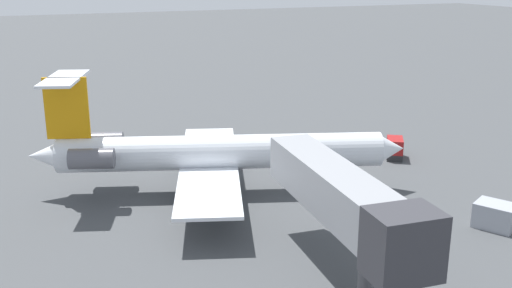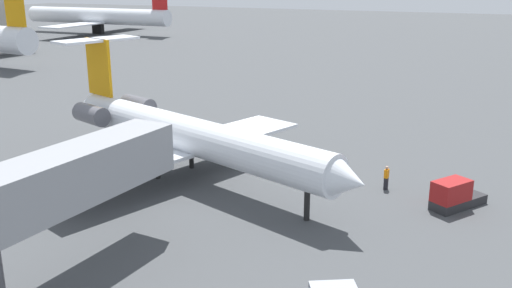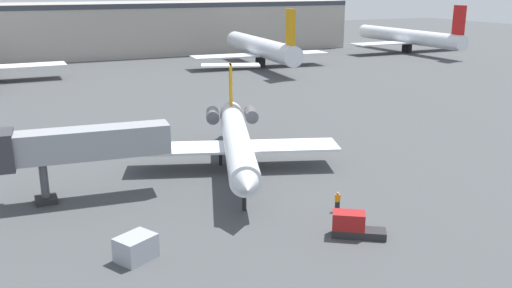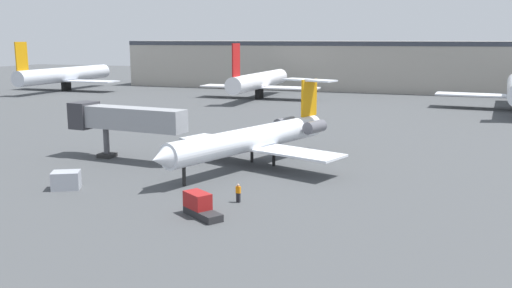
{
  "view_description": "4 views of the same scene",
  "coord_description": "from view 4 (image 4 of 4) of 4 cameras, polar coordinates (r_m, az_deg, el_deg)",
  "views": [
    {
      "loc": [
        -41.1,
        16.24,
        16.83
      ],
      "look_at": [
        -0.01,
        -1.63,
        3.55
      ],
      "focal_mm": 41.68,
      "sensor_mm": 36.0,
      "label": 1
    },
    {
      "loc": [
        -33.49,
        -18.32,
        14.19
      ],
      "look_at": [
        2.94,
        -2.41,
        2.28
      ],
      "focal_mm": 39.85,
      "sensor_mm": 36.0,
      "label": 2
    },
    {
      "loc": [
        -20.69,
        -48.21,
        18.28
      ],
      "look_at": [
        0.64,
        -1.96,
        3.58
      ],
      "focal_mm": 39.08,
      "sensor_mm": 36.0,
      "label": 3
    },
    {
      "loc": [
        20.68,
        -55.51,
        14.19
      ],
      "look_at": [
        0.32,
        1.8,
        2.57
      ],
      "focal_mm": 38.77,
      "sensor_mm": 36.0,
      "label": 4
    }
  ],
  "objects": [
    {
      "name": "ground_plane",
      "position": [
        60.93,
        -0.85,
        -2.7
      ],
      "size": [
        400.0,
        400.0,
        0.1
      ],
      "primitive_type": "cube",
      "color": "#424447"
    },
    {
      "name": "regional_jet",
      "position": [
        62.1,
        0.08,
        0.72
      ],
      "size": [
        21.17,
        28.05,
        9.21
      ],
      "color": "silver",
      "rests_on": "ground_plane"
    },
    {
      "name": "jet_bridge",
      "position": [
        67.36,
        -13.88,
        2.56
      ],
      "size": [
        15.49,
        4.32,
        6.6
      ],
      "color": "gray",
      "rests_on": "ground_plane"
    },
    {
      "name": "ground_crew_marshaller",
      "position": [
        48.73,
        -1.84,
        -5.07
      ],
      "size": [
        0.43,
        0.3,
        1.69
      ],
      "color": "black",
      "rests_on": "ground_plane"
    },
    {
      "name": "baggage_tug_lead",
      "position": [
        45.32,
        -5.82,
        -6.38
      ],
      "size": [
        4.11,
        3.38,
        1.9
      ],
      "color": "#262628",
      "rests_on": "ground_plane"
    },
    {
      "name": "cargo_container_uld",
      "position": [
        56.05,
        -19.0,
        -3.55
      ],
      "size": [
        3.18,
        2.93,
        1.71
      ],
      "color": "#999EA8",
      "rests_on": "ground_plane"
    },
    {
      "name": "terminal_building",
      "position": [
        160.93,
        12.27,
        7.93
      ],
      "size": [
        145.23,
        23.56,
        13.5
      ],
      "color": "#9E998E",
      "rests_on": "ground_plane"
    },
    {
      "name": "parked_airliner_west_end",
      "position": [
        162.37,
        -19.1,
        6.74
      ],
      "size": [
        30.9,
        36.74,
        13.43
      ],
      "color": "silver",
      "rests_on": "ground_plane"
    },
    {
      "name": "parked_airliner_west_mid",
      "position": [
        132.74,
        0.31,
        6.51
      ],
      "size": [
        28.72,
        34.18,
        13.23
      ],
      "color": "white",
      "rests_on": "ground_plane"
    }
  ]
}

